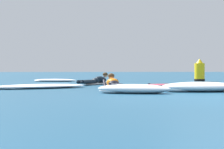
{
  "coord_description": "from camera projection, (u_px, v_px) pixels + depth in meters",
  "views": [
    {
      "loc": [
        -3.14,
        -8.03,
        0.64
      ],
      "look_at": [
        -2.0,
        5.9,
        0.43
      ],
      "focal_mm": 60.37,
      "sensor_mm": 36.0,
      "label": 1
    }
  ],
  "objects": [
    {
      "name": "whitewater_front",
      "position": [
        40.0,
        86.0,
        12.29
      ],
      "size": [
        3.25,
        2.16,
        0.14
      ],
      "color": "white",
      "rests_on": "ground"
    },
    {
      "name": "whitewater_far_band",
      "position": [
        200.0,
        87.0,
        10.51
      ],
      "size": [
        2.23,
        1.02,
        0.28
      ],
      "color": "white",
      "rests_on": "ground"
    },
    {
      "name": "drifting_surfboard",
      "position": [
        170.0,
        85.0,
        14.24
      ],
      "size": [
        1.99,
        0.77,
        0.16
      ],
      "color": "#E54C66",
      "rests_on": "ground"
    },
    {
      "name": "channel_marker_buoy",
      "position": [
        200.0,
        72.0,
        19.27
      ],
      "size": [
        0.54,
        0.54,
        1.17
      ],
      "color": "yellow",
      "rests_on": "ground"
    },
    {
      "name": "ground_plane",
      "position": [
        146.0,
        82.0,
        18.23
      ],
      "size": [
        120.0,
        120.0,
        0.0
      ],
      "primitive_type": "plane",
      "color": "navy"
    },
    {
      "name": "surfer_far",
      "position": [
        98.0,
        81.0,
        15.39
      ],
      "size": [
        1.85,
        2.49,
        0.54
      ],
      "color": "white",
      "rests_on": "ground"
    },
    {
      "name": "surfer_near",
      "position": [
        113.0,
        85.0,
        12.08
      ],
      "size": [
        0.63,
        2.7,
        0.53
      ],
      "color": "silver",
      "rests_on": "ground"
    },
    {
      "name": "whitewater_back",
      "position": [
        134.0,
        89.0,
        9.79
      ],
      "size": [
        2.04,
        1.23,
        0.24
      ],
      "color": "white",
      "rests_on": "ground"
    },
    {
      "name": "whitewater_mid_right",
      "position": [
        55.0,
        80.0,
        18.98
      ],
      "size": [
        2.31,
        1.26,
        0.13
      ],
      "color": "white",
      "rests_on": "ground"
    }
  ]
}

